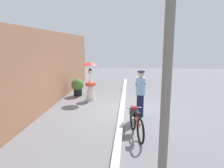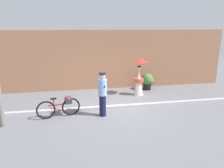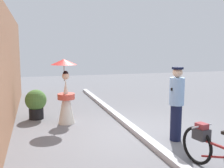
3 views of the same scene
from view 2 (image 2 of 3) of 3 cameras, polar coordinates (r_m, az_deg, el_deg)
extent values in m
plane|color=slate|center=(9.26, 0.82, -6.45)|extent=(30.00, 30.00, 0.00)
cube|color=#9E6B4C|center=(11.94, -2.20, 6.52)|extent=(14.00, 0.40, 3.23)
cube|color=#B2B2B7|center=(9.24, 0.82, -6.10)|extent=(14.00, 0.20, 0.12)
torus|color=black|center=(8.59, -10.89, -5.95)|extent=(0.71, 0.20, 0.71)
torus|color=black|center=(8.49, -17.24, -6.66)|extent=(0.71, 0.20, 0.71)
cube|color=maroon|center=(8.47, -14.11, -5.37)|extent=(0.79, 0.19, 0.04)
cube|color=maroon|center=(8.54, -14.02, -6.60)|extent=(0.69, 0.17, 0.25)
cylinder|color=maroon|center=(8.42, -15.31, -4.77)|extent=(0.03, 0.03, 0.29)
cube|color=black|center=(8.37, -15.38, -3.82)|extent=(0.23, 0.13, 0.05)
cylinder|color=silver|center=(8.44, -11.66, -3.53)|extent=(0.12, 0.48, 0.03)
cube|color=#333338|center=(8.49, -11.61, -4.47)|extent=(0.30, 0.27, 0.20)
cube|color=maroon|center=(8.45, -11.65, -3.63)|extent=(0.23, 0.20, 0.14)
cylinder|color=#141938|center=(8.37, -2.51, -5.76)|extent=(0.26, 0.26, 0.85)
cylinder|color=#8CB2E0|center=(8.13, -2.57, -0.87)|extent=(0.34, 0.34, 0.64)
sphere|color=#D8B293|center=(8.03, -2.60, 2.11)|extent=(0.23, 0.23, 0.23)
cylinder|color=black|center=(8.00, -2.61, 2.83)|extent=(0.26, 0.26, 0.05)
cube|color=black|center=(8.12, -2.57, -0.44)|extent=(0.15, 0.37, 0.06)
cone|color=silver|center=(10.89, 7.13, 0.30)|extent=(0.48, 0.48, 1.27)
cylinder|color=#D14C3D|center=(10.85, 7.15, 1.08)|extent=(0.49, 0.49, 0.16)
sphere|color=beige|center=(10.72, 7.26, 4.12)|extent=(0.21, 0.21, 0.21)
sphere|color=black|center=(10.71, 7.27, 4.50)|extent=(0.15, 0.15, 0.15)
cylinder|color=olive|center=(10.75, 7.47, 4.80)|extent=(0.02, 0.02, 0.55)
cone|color=red|center=(10.70, 7.52, 6.25)|extent=(0.74, 0.74, 0.16)
cylinder|color=black|center=(12.01, 9.34, -0.70)|extent=(0.43, 0.43, 0.33)
sphere|color=#4C7A38|center=(11.90, 9.42, 1.25)|extent=(0.64, 0.64, 0.64)
sphere|color=#4C7A38|center=(11.89, 10.29, 0.79)|extent=(0.35, 0.35, 0.35)
camera|label=1|loc=(10.36, -48.46, 6.02)|focal=32.89mm
camera|label=3|loc=(11.69, -31.12, 6.75)|focal=41.34mm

